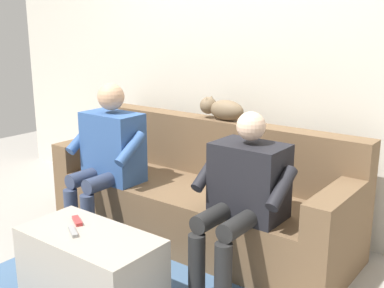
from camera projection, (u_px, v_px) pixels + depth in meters
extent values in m
plane|color=gray|center=(132.00, 275.00, 3.01)|extent=(8.00, 8.00, 0.00)
cube|color=beige|center=(242.00, 57.00, 3.67)|extent=(5.45, 0.06, 2.59)
cube|color=brown|center=(189.00, 215.00, 3.42)|extent=(1.95, 0.61, 0.40)
cube|color=brown|center=(220.00, 173.00, 3.67)|extent=(2.29, 0.17, 0.84)
cube|color=brown|center=(333.00, 242.00, 2.77)|extent=(0.17, 0.61, 0.62)
cube|color=brown|center=(90.00, 174.00, 4.02)|extent=(0.17, 0.61, 0.62)
cube|color=#A89E8E|center=(91.00, 266.00, 2.71)|extent=(0.84, 0.43, 0.40)
cube|color=black|center=(249.00, 180.00, 2.85)|extent=(0.43, 0.29, 0.46)
sphere|color=beige|center=(251.00, 126.00, 2.77)|extent=(0.17, 0.17, 0.17)
cylinder|color=black|center=(244.00, 222.00, 2.68)|extent=(0.11, 0.41, 0.11)
cylinder|color=black|center=(217.00, 214.00, 2.79)|extent=(0.11, 0.41, 0.11)
cylinder|color=black|center=(223.00, 277.00, 2.59)|extent=(0.10, 0.10, 0.40)
cylinder|color=black|center=(197.00, 267.00, 2.70)|extent=(0.10, 0.10, 0.40)
cylinder|color=black|center=(282.00, 188.00, 2.63)|extent=(0.08, 0.27, 0.22)
cylinder|color=black|center=(207.00, 171.00, 2.93)|extent=(0.08, 0.27, 0.22)
cube|color=#335693|center=(113.00, 147.00, 3.51)|extent=(0.44, 0.26, 0.51)
sphere|color=tan|center=(111.00, 97.00, 3.42)|extent=(0.20, 0.20, 0.20)
cylinder|color=#333D56|center=(105.00, 181.00, 3.37)|extent=(0.11, 0.35, 0.11)
cylinder|color=#333D56|center=(88.00, 176.00, 3.48)|extent=(0.11, 0.35, 0.11)
cylinder|color=#333D56|center=(88.00, 222.00, 3.30)|extent=(0.10, 0.10, 0.40)
cylinder|color=#333D56|center=(72.00, 216.00, 3.41)|extent=(0.10, 0.10, 0.40)
cylinder|color=#335693|center=(131.00, 149.00, 3.29)|extent=(0.08, 0.27, 0.22)
cylinder|color=#335693|center=(81.00, 138.00, 3.59)|extent=(0.08, 0.27, 0.22)
ellipsoid|color=#756047|center=(227.00, 110.00, 3.51)|extent=(0.28, 0.14, 0.15)
sphere|color=#756047|center=(208.00, 105.00, 3.61)|extent=(0.13, 0.13, 0.13)
cone|color=#756047|center=(211.00, 98.00, 3.62)|extent=(0.05, 0.05, 0.04)
cone|color=#756047|center=(207.00, 99.00, 3.57)|extent=(0.05, 0.05, 0.04)
cylinder|color=#756047|center=(250.00, 118.00, 3.40)|extent=(0.18, 0.03, 0.03)
cube|color=gray|center=(73.00, 231.00, 2.66)|extent=(0.14, 0.10, 0.02)
cube|color=#B73333|center=(77.00, 221.00, 2.81)|extent=(0.13, 0.10, 0.02)
cube|color=#426084|center=(108.00, 288.00, 2.85)|extent=(1.59, 1.50, 0.01)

